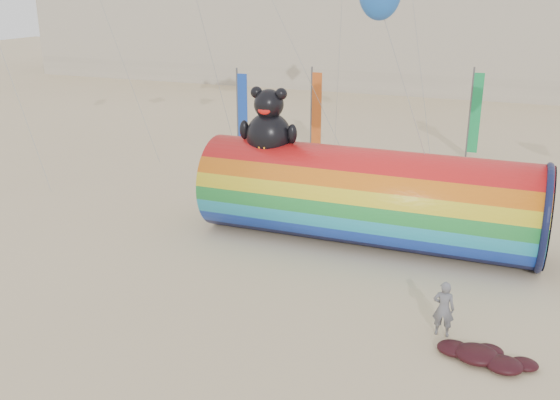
% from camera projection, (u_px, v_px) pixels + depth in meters
% --- Properties ---
extents(ground, '(160.00, 160.00, 0.00)m').
position_uv_depth(ground, '(251.00, 278.00, 21.33)').
color(ground, '#CCB58C').
rests_on(ground, ground).
extents(windsock_assembly, '(12.76, 3.89, 5.88)m').
position_uv_depth(windsock_assembly, '(367.00, 194.00, 23.66)').
color(windsock_assembly, red).
rests_on(windsock_assembly, ground).
extents(kite_handler, '(0.61, 0.40, 1.68)m').
position_uv_depth(kite_handler, '(444.00, 309.00, 17.60)').
color(kite_handler, slate).
rests_on(kite_handler, ground).
extents(fabric_bundle, '(2.62, 1.35, 0.41)m').
position_uv_depth(fabric_bundle, '(484.00, 356.00, 16.54)').
color(fabric_bundle, '#3D0B11').
rests_on(fabric_bundle, ground).
extents(festival_banners, '(12.69, 5.10, 5.20)m').
position_uv_depth(festival_banners, '(344.00, 114.00, 34.87)').
color(festival_banners, '#59595E').
rests_on(festival_banners, ground).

